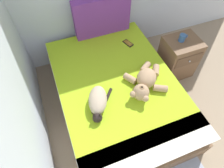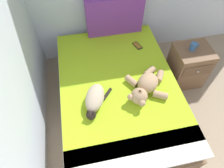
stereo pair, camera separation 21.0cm
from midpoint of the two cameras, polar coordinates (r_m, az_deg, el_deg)
The scene contains 8 objects.
ground_plane at distance 2.63m, azimuth 28.70°, elevation -18.60°, with size 9.67×9.67×0.00m, color gray.
bed at distance 2.42m, azimuth 4.21°, elevation -3.19°, with size 1.38×1.97×0.49m.
patterned_cushion at distance 2.69m, azimuth 3.11°, elevation 19.30°, with size 0.75×0.14×0.52m.
cat at distance 2.00m, azimuth -2.16°, elevation -4.75°, with size 0.35×0.42×0.15m.
teddy_bear at distance 2.12m, azimuth 12.59°, elevation -1.01°, with size 0.52×0.53×0.19m.
cell_phone at distance 2.65m, azimuth 9.76°, elevation 10.97°, with size 0.12×0.16×0.01m.
nightstand at distance 2.86m, azimuth 23.38°, elevation 4.70°, with size 0.45×0.42×0.59m.
mug at distance 2.63m, azimuth 25.03°, elevation 9.88°, with size 0.12×0.08×0.09m.
Camera 2 is at (0.60, 1.53, 2.26)m, focal length 31.06 mm.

